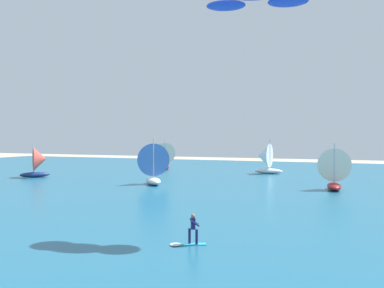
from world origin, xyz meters
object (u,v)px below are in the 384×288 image
object	(u,v)px
kite	(257,0)
sailboat_leading	(334,168)
kitesurfer	(190,234)
sailboat_trailing	(265,158)
sailboat_mid_left	(39,162)
sailboat_near_shore	(152,163)
sailboat_outermost	(165,155)

from	to	relation	value
kite	sailboat_leading	distance (m)	26.67
kitesurfer	sailboat_trailing	distance (m)	45.16
sailboat_mid_left	sailboat_leading	bearing A→B (deg)	1.63
kitesurfer	sailboat_leading	world-z (taller)	sailboat_leading
sailboat_trailing	sailboat_near_shore	world-z (taller)	sailboat_near_shore
kitesurfer	sailboat_trailing	xyz separation A→B (m)	(-6.02, 44.72, 1.78)
kite	sailboat_mid_left	distance (m)	44.61
sailboat_outermost	sailboat_mid_left	size ratio (longest dim) A/B	1.08
sailboat_leading	kitesurfer	bearing A→B (deg)	-100.67
kitesurfer	sailboat_near_shore	distance (m)	29.86
sailboat_leading	sailboat_mid_left	world-z (taller)	sailboat_leading
sailboat_trailing	sailboat_near_shore	bearing A→B (deg)	-116.02
sailboat_trailing	sailboat_outermost	distance (m)	18.56
sailboat_outermost	sailboat_mid_left	world-z (taller)	sailboat_outermost
sailboat_near_shore	sailboat_outermost	distance (m)	23.78
sailboat_near_shore	sailboat_trailing	bearing A→B (deg)	63.98
sailboat_trailing	sailboat_mid_left	size ratio (longest dim) A/B	1.09
sailboat_leading	sailboat_outermost	bearing A→B (deg)	146.91
sailboat_mid_left	kite	bearing A→B (deg)	-31.82
kite	sailboat_trailing	world-z (taller)	kite
sailboat_outermost	sailboat_trailing	bearing A→B (deg)	-8.70
sailboat_trailing	sailboat_outermost	size ratio (longest dim) A/B	1.01
sailboat_near_shore	sailboat_mid_left	size ratio (longest dim) A/B	1.16
kitesurfer	kite	distance (m)	14.35
sailboat_trailing	sailboat_mid_left	world-z (taller)	sailboat_trailing
sailboat_near_shore	sailboat_leading	bearing A→B (deg)	7.38
kitesurfer	sailboat_mid_left	xyz separation A→B (m)	(-34.00, 27.07, 1.58)
sailboat_trailing	sailboat_leading	bearing A→B (deg)	-55.57
sailboat_near_shore	kite	bearing A→B (deg)	-49.63
kite	sailboat_trailing	size ratio (longest dim) A/B	1.22
kite	sailboat_near_shore	bearing A→B (deg)	130.37
sailboat_trailing	sailboat_leading	xyz separation A→B (m)	(11.33, -16.53, -0.08)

